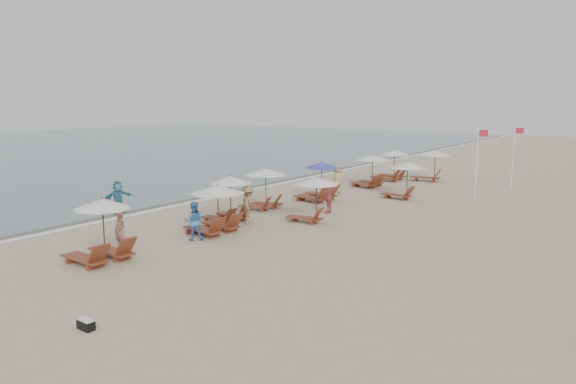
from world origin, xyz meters
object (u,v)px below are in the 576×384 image
Objects in this scene: lounger_station_2 at (227,199)px; beachgoer_far_b at (337,179)px; lounger_station_3 at (263,187)px; lounger_station_6 at (391,167)px; waterline_walker at (118,197)px; lounger_station_0 at (99,234)px; beachgoer_mid_a at (194,221)px; lounger_station_4 at (317,184)px; beachgoer_near at (120,232)px; inland_station_0 at (312,193)px; lounger_station_1 at (214,209)px; beachgoer_far_a at (329,198)px; beachgoer_mid_b at (248,205)px; duffel_bag at (86,324)px; lounger_station_5 at (370,170)px; inland_station_1 at (403,176)px; inland_station_2 at (431,163)px; flag_pole_near at (478,159)px.

lounger_station_2 is 10.22m from beachgoer_far_b.
lounger_station_6 is at bearing 85.75° from lounger_station_3.
lounger_station_0 is at bearing -121.64° from waterline_walker.
lounger_station_0 reaches higher than beachgoer_mid_a.
lounger_station_4 is 13.50m from beachgoer_near.
inland_station_0 is 8.57m from beachgoer_far_b.
lounger_station_1 reaches higher than beachgoer_far_a.
duffel_bag is (4.23, -11.67, -0.79)m from beachgoer_mid_b.
lounger_station_3 is at bearing -96.29° from lounger_station_5.
inland_station_0 is at bearing 98.18° from duffel_bag.
beachgoer_near is at bearing -104.54° from lounger_station_1.
beachgoer_mid_b is at bearing 76.57° from beachgoer_near.
lounger_station_3 is at bearing -69.61° from beachgoer_far_a.
lounger_station_3 is at bearing 111.43° from duffel_bag.
lounger_station_0 is at bearing -89.78° from lounger_station_6.
beachgoer_far_b is (-0.50, 17.84, -0.14)m from lounger_station_0.
lounger_station_0 is at bearing 131.98° from beachgoer_mid_b.
beachgoer_far_b is at bearing -38.80° from beachgoer_mid_b.
lounger_station_0 is 0.96× the size of lounger_station_5.
lounger_station_6 is at bearing 120.52° from inland_station_1.
beachgoer_far_b is 13.48m from waterline_walker.
lounger_station_3 reaches higher than lounger_station_5.
inland_station_0 reaches higher than lounger_station_5.
lounger_station_3 is 8.76m from inland_station_1.
beachgoer_mid_a is 3.31× the size of duffel_bag.
inland_station_2 is at bearing -50.58° from beachgoer_mid_b.
inland_station_2 is at bearing 76.70° from lounger_station_3.
duffel_bag is at bearing -79.38° from lounger_station_5.
lounger_station_5 reaches higher than beachgoer_mid_b.
duffel_bag is (5.40, -5.23, -0.63)m from beachgoer_near.
lounger_station_4 is 0.99× the size of inland_station_1.
lounger_station_3 is 4.98× the size of duffel_bag.
lounger_station_6 is at bearing 90.22° from lounger_station_0.
lounger_station_0 is 5.07× the size of duffel_bag.
duffel_bag is (1.98, -13.75, -1.31)m from inland_station_0.
inland_station_2 is (2.56, 11.23, 0.30)m from lounger_station_4.
lounger_station_3 is (-1.12, 11.05, 0.17)m from lounger_station_0.
lounger_station_3 reaches higher than inland_station_2.
duffel_bag is (5.84, -14.87, -1.09)m from lounger_station_3.
waterline_walker is at bearing -125.63° from lounger_station_4.
flag_pole_near is (7.91, 19.69, 1.64)m from beachgoer_near.
inland_station_2 reaches higher than duffel_bag.
lounger_station_2 is 18.76m from inland_station_2.
lounger_station_5 is (1.13, 10.23, -0.08)m from lounger_station_3.
beachgoer_mid_a is 7.29m from waterline_walker.
lounger_station_5 reaches higher than duffel_bag.
lounger_station_0 is 21.29m from lounger_station_5.
flag_pole_near is (6.74, 13.25, 1.48)m from beachgoer_mid_b.
beachgoer_far_b is 3.63× the size of duffel_bag.
lounger_station_2 reaches higher than lounger_station_5.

